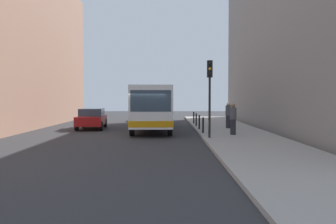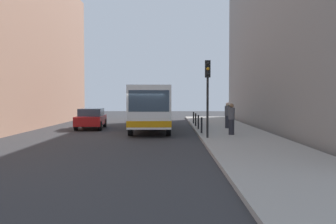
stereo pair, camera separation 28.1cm
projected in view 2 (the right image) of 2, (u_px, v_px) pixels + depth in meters
The scene contains 14 objects.
ground_plane at pixel (143, 137), 22.20m from camera, with size 80.00×80.00×0.00m, color #2D2D30.
sidewalk at pixel (236, 135), 22.16m from camera, with size 4.40×40.00×0.15m, color #9E9991.
building_right at pixel (316, 29), 25.83m from camera, with size 7.00×32.00×13.89m, color gray.
bus at pixel (151, 105), 26.67m from camera, with size 2.94×11.11×3.00m.
car_beside_bus at pixel (91, 118), 27.61m from camera, with size 2.10×4.51×1.48m.
car_behind_bus at pixel (150, 113), 36.86m from camera, with size 1.98×4.46×1.48m.
traffic_light at pixel (208, 84), 20.12m from camera, with size 0.28×0.33×4.10m.
bollard_near at pixel (202, 125), 22.84m from camera, with size 0.11×0.11×0.95m, color black.
bollard_mid at pixel (198, 122), 25.61m from camera, with size 0.11×0.11×0.95m, color black.
bollard_far at pixel (196, 120), 28.37m from camera, with size 0.11×0.11×0.95m, color black.
bollard_farthest at pixel (194, 118), 31.14m from camera, with size 0.11×0.11×0.95m, color black.
pedestrian_near_signal at pixel (231, 119), 21.81m from camera, with size 0.38×0.38×1.80m.
pedestrian_mid_sidewalk at pixel (227, 115), 26.40m from camera, with size 0.38×0.38×1.79m.
pedestrian_far_sidewalk at pixel (228, 113), 30.79m from camera, with size 0.38×0.38×1.73m.
Camera 2 is at (1.62, -22.12, 2.32)m, focal length 40.68 mm.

